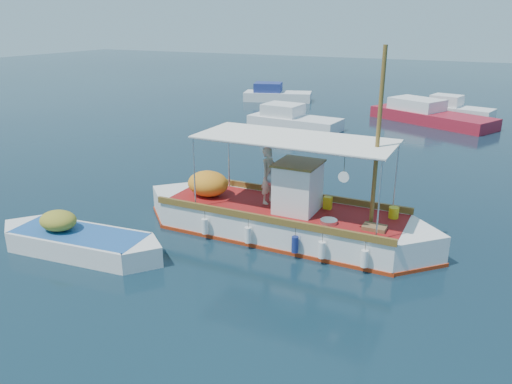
% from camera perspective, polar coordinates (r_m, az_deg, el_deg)
% --- Properties ---
extents(ground, '(160.00, 160.00, 0.00)m').
position_cam_1_polar(ground, '(17.06, 3.90, -5.50)').
color(ground, black).
rests_on(ground, ground).
extents(fishing_caique, '(10.91, 3.07, 6.65)m').
position_cam_1_polar(fishing_caique, '(17.26, 2.81, -3.03)').
color(fishing_caique, white).
rests_on(fishing_caique, ground).
extents(dinghy, '(6.08, 2.12, 1.49)m').
position_cam_1_polar(dinghy, '(17.07, -19.63, -5.49)').
color(dinghy, white).
rests_on(dinghy, ground).
extents(bg_boat_nw, '(6.40, 2.98, 1.80)m').
position_cam_1_polar(bg_boat_nw, '(34.25, 4.16, 8.08)').
color(bg_boat_nw, silver).
rests_on(bg_boat_nw, ground).
extents(bg_boat_n, '(9.12, 6.37, 1.80)m').
position_cam_1_polar(bg_boat_n, '(38.12, 19.09, 8.23)').
color(bg_boat_n, maroon).
rests_on(bg_boat_n, ground).
extents(bg_boat_far_w, '(6.35, 3.89, 1.80)m').
position_cam_1_polar(bg_boat_far_w, '(45.86, 2.27, 10.98)').
color(bg_boat_far_w, silver).
rests_on(bg_boat_far_w, ground).
extents(bg_boat_far_n, '(5.56, 3.17, 1.80)m').
position_cam_1_polar(bg_boat_far_n, '(40.97, 21.67, 8.64)').
color(bg_boat_far_n, silver).
rests_on(bg_boat_far_n, ground).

